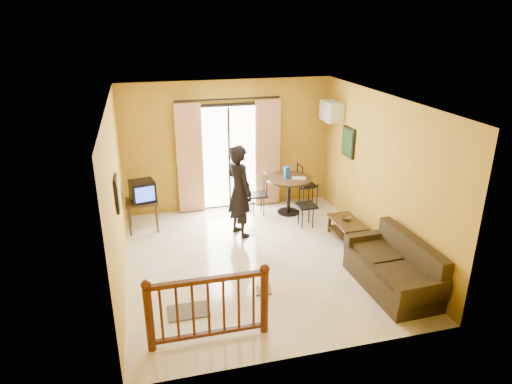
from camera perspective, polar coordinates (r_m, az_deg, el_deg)
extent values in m
plane|color=beige|center=(8.13, 0.19, -8.44)|extent=(5.00, 5.00, 0.00)
plane|color=white|center=(7.17, 0.22, 11.39)|extent=(5.00, 5.00, 0.00)
plane|color=#B78C23|center=(9.86, -3.48, 5.77)|extent=(4.50, 0.00, 4.50)
plane|color=#B78C23|center=(5.37, 7.01, -8.22)|extent=(4.50, 0.00, 4.50)
plane|color=#B78C23|center=(7.34, -17.06, -0.72)|extent=(0.00, 5.00, 5.00)
plane|color=#B78C23|center=(8.36, 15.31, 2.16)|extent=(0.00, 5.00, 5.00)
cube|color=black|center=(9.92, -3.43, 4.35)|extent=(1.34, 0.03, 2.34)
cube|color=white|center=(9.88, -3.39, 4.30)|extent=(1.20, 0.04, 2.20)
cube|color=black|center=(9.86, -3.37, 4.26)|extent=(0.04, 0.02, 2.20)
cube|color=beige|center=(9.70, -8.28, 4.09)|extent=(0.55, 0.08, 2.35)
cube|color=beige|center=(10.01, 1.45, 4.85)|extent=(0.55, 0.08, 2.35)
cylinder|color=black|center=(9.54, -3.50, 11.52)|extent=(2.20, 0.04, 0.04)
cube|color=black|center=(9.24, -14.08, -1.18)|extent=(0.62, 0.52, 0.04)
cylinder|color=black|center=(9.17, -15.51, -3.55)|extent=(0.04, 0.04, 0.60)
cylinder|color=black|center=(9.16, -12.27, -3.26)|extent=(0.04, 0.04, 0.60)
cylinder|color=black|center=(9.55, -15.50, -2.53)|extent=(0.04, 0.04, 0.60)
cylinder|color=black|center=(9.54, -12.39, -2.25)|extent=(0.04, 0.04, 0.60)
cube|color=black|center=(9.16, -14.02, 0.14)|extent=(0.53, 0.50, 0.41)
cube|color=blue|center=(8.96, -13.71, -0.29)|extent=(0.36, 0.09, 0.29)
cube|color=black|center=(7.10, -16.99, -0.16)|extent=(0.04, 0.42, 0.52)
cube|color=#5E5B51|center=(7.09, -16.79, -0.14)|extent=(0.01, 0.34, 0.44)
cylinder|color=black|center=(9.70, 4.15, 1.66)|extent=(0.97, 0.97, 0.04)
cylinder|color=black|center=(9.83, 4.09, -0.49)|extent=(0.08, 0.08, 0.78)
cylinder|color=black|center=(9.98, 4.03, -2.50)|extent=(0.47, 0.47, 0.03)
cylinder|color=#1248A9|center=(9.66, 3.89, 2.48)|extent=(0.13, 0.13, 0.25)
cube|color=beige|center=(9.66, 5.38, 1.72)|extent=(0.33, 0.27, 0.02)
cube|color=white|center=(9.79, 9.41, 9.92)|extent=(0.30, 0.60, 0.40)
cube|color=gray|center=(9.73, 8.59, 9.90)|extent=(0.02, 0.56, 0.36)
cube|color=black|center=(9.37, 11.47, 6.14)|extent=(0.04, 0.50, 0.60)
cube|color=black|center=(9.36, 11.34, 6.13)|extent=(0.01, 0.42, 0.52)
cube|color=black|center=(8.84, 11.33, -3.69)|extent=(0.48, 0.86, 0.04)
cube|color=black|center=(8.95, 11.22, -5.12)|extent=(0.44, 0.82, 0.03)
cube|color=black|center=(8.54, 11.16, -5.97)|extent=(0.05, 0.05, 0.36)
cube|color=black|center=(8.70, 13.45, -5.63)|extent=(0.05, 0.05, 0.36)
cube|color=black|center=(9.15, 9.16, -3.88)|extent=(0.05, 0.05, 0.36)
cube|color=black|center=(9.30, 11.32, -3.61)|extent=(0.05, 0.05, 0.36)
imported|color=brown|center=(8.87, 11.20, -3.24)|extent=(0.20, 0.20, 0.06)
cube|color=#2F2312|center=(7.56, 16.52, -10.12)|extent=(0.88, 1.67, 0.41)
cube|color=#2F2312|center=(7.54, 18.83, -7.37)|extent=(0.25, 1.64, 0.56)
cube|color=#2F2312|center=(6.89, 20.08, -11.72)|extent=(0.82, 0.19, 0.31)
cube|color=#2F2312|center=(8.05, 13.85, -5.97)|extent=(0.82, 0.19, 0.31)
cube|color=#2F2312|center=(7.16, 17.80, -9.97)|extent=(0.59, 0.69, 0.10)
cube|color=#2F2312|center=(7.69, 15.04, -7.38)|extent=(0.59, 0.69, 0.10)
imported|color=black|center=(8.66, -2.07, 0.11)|extent=(0.64, 0.77, 1.81)
cylinder|color=#471E0F|center=(6.09, -13.18, -15.27)|extent=(0.11, 0.11, 0.92)
cylinder|color=#471E0F|center=(6.25, 1.06, -13.60)|extent=(0.11, 0.11, 0.92)
sphere|color=#471E0F|center=(5.81, -13.61, -11.22)|extent=(0.13, 0.13, 0.13)
sphere|color=#471E0F|center=(5.97, 1.09, -9.59)|extent=(0.13, 0.13, 0.13)
cube|color=#471E0F|center=(5.87, -6.12, -10.89)|extent=(1.55, 0.08, 0.06)
cube|color=#471E0F|center=(6.34, -5.82, -17.18)|extent=(1.55, 0.06, 0.05)
cube|color=#585046|center=(6.92, -8.42, -14.51)|extent=(0.60, 0.40, 0.02)
cube|color=brown|center=(7.27, 0.41, -12.27)|extent=(0.15, 0.27, 0.03)
cube|color=brown|center=(7.30, 1.50, -12.11)|extent=(0.15, 0.27, 0.03)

